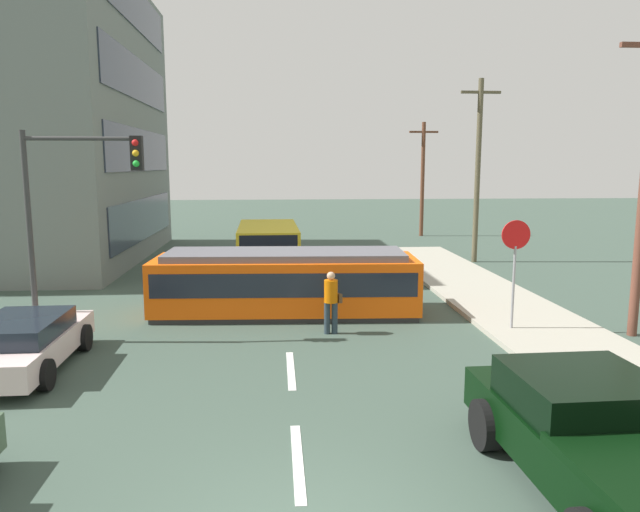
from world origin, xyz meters
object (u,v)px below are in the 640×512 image
(city_bus, at_px, (268,243))
(pickup_truck_parked, at_px, (601,441))
(utility_pole_far, at_px, (423,177))
(streetcar_tram, at_px, (285,281))
(utility_pole_mid, at_px, (478,168))
(traffic_light_mast, at_px, (73,196))
(parked_sedan_mid, at_px, (24,343))
(stop_sign, at_px, (515,252))
(pedestrian_crossing, at_px, (331,299))

(city_bus, relative_size, pickup_truck_parked, 1.18)
(pickup_truck_parked, distance_m, utility_pole_far, 29.82)
(streetcar_tram, relative_size, utility_pole_mid, 0.96)
(pickup_truck_parked, bearing_deg, streetcar_tram, 111.44)
(utility_pole_mid, bearing_deg, utility_pole_far, 89.85)
(traffic_light_mast, height_order, utility_pole_far, utility_pole_far)
(utility_pole_far, bearing_deg, parked_sedan_mid, -121.82)
(city_bus, xyz_separation_m, pickup_truck_parked, (4.64, -18.43, -0.26))
(stop_sign, bearing_deg, city_bus, 121.59)
(pedestrian_crossing, relative_size, utility_pole_mid, 0.20)
(city_bus, xyz_separation_m, pedestrian_crossing, (1.79, -10.42, -0.11))
(pickup_truck_parked, distance_m, stop_sign, 8.08)
(pickup_truck_parked, relative_size, utility_pole_far, 0.72)
(traffic_light_mast, bearing_deg, city_bus, 66.70)
(pedestrian_crossing, distance_m, stop_sign, 4.97)
(city_bus, xyz_separation_m, utility_pole_mid, (9.48, 0.72, 3.24))
(pedestrian_crossing, distance_m, utility_pole_far, 22.79)
(city_bus, height_order, utility_pole_far, utility_pole_far)
(parked_sedan_mid, bearing_deg, pedestrian_crossing, 18.53)
(city_bus, distance_m, utility_pole_mid, 10.04)
(streetcar_tram, relative_size, traffic_light_mast, 1.50)
(pedestrian_crossing, relative_size, utility_pole_far, 0.24)
(streetcar_tram, xyz_separation_m, utility_pole_mid, (8.86, 8.90, 3.31))
(pickup_truck_parked, bearing_deg, utility_pole_mid, 75.81)
(city_bus, distance_m, pickup_truck_parked, 19.01)
(utility_pole_mid, bearing_deg, parked_sedan_mid, -137.36)
(pickup_truck_parked, relative_size, stop_sign, 1.75)
(pickup_truck_parked, relative_size, traffic_light_mast, 0.96)
(streetcar_tram, xyz_separation_m, pickup_truck_parked, (4.02, -10.25, -0.18))
(utility_pole_mid, height_order, utility_pole_far, utility_pole_mid)
(streetcar_tram, distance_m, pedestrian_crossing, 2.53)
(traffic_light_mast, relative_size, utility_pole_far, 0.75)
(stop_sign, bearing_deg, streetcar_tram, 157.01)
(streetcar_tram, relative_size, pickup_truck_parked, 1.56)
(pedestrian_crossing, bearing_deg, city_bus, 99.72)
(streetcar_tram, height_order, stop_sign, stop_sign)
(parked_sedan_mid, height_order, traffic_light_mast, traffic_light_mast)
(streetcar_tram, bearing_deg, pedestrian_crossing, -62.48)
(pedestrian_crossing, xyz_separation_m, utility_pole_mid, (7.70, 11.14, 3.35))
(streetcar_tram, relative_size, city_bus, 1.33)
(traffic_light_mast, bearing_deg, streetcar_tram, 25.31)
(city_bus, height_order, traffic_light_mast, traffic_light_mast)
(utility_pole_far, bearing_deg, pickup_truck_parked, -99.44)
(city_bus, distance_m, stop_sign, 12.63)
(utility_pole_mid, distance_m, utility_pole_far, 10.15)
(streetcar_tram, bearing_deg, traffic_light_mast, -154.69)
(utility_pole_mid, bearing_deg, pedestrian_crossing, -124.64)
(parked_sedan_mid, xyz_separation_m, utility_pole_far, (14.64, 23.59, 3.08))
(parked_sedan_mid, xyz_separation_m, utility_pole_mid, (14.61, 13.46, 3.67))
(stop_sign, bearing_deg, traffic_light_mast, 179.63)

